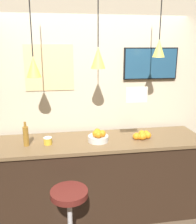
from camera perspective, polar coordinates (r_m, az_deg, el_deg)
name	(u,v)px	position (r m, az deg, el deg)	size (l,w,h in m)	color
back_wall	(93,97)	(3.36, -1.25, 3.39)	(8.00, 0.06, 2.90)	beige
service_counter	(98,177)	(3.26, 0.00, -14.69)	(2.61, 0.70, 1.01)	black
bar_stool	(70,213)	(2.68, -6.46, -21.98)	(0.41, 0.41, 0.77)	#B7B7BC
fruit_bowl	(98,137)	(2.97, 0.05, -5.68)	(0.24, 0.24, 0.16)	beige
orange_pile	(142,135)	(3.12, 10.09, -5.31)	(0.24, 0.20, 0.08)	orange
juice_bottle	(26,136)	(2.95, -16.17, -5.22)	(0.06, 0.06, 0.28)	olive
spread_jar	(48,141)	(2.96, -11.40, -6.49)	(0.10, 0.10, 0.08)	gold
pendant_lamp_left	(33,66)	(2.82, -14.53, 10.09)	(0.16, 0.16, 1.02)	black
pendant_lamp_middle	(98,57)	(2.84, 0.02, 12.41)	(0.16, 0.16, 0.93)	black
pendant_lamp_right	(159,48)	(3.03, 13.75, 14.07)	(0.14, 0.14, 0.81)	black
mounted_tv	(151,64)	(3.45, 11.93, 10.77)	(0.73, 0.04, 0.42)	black
hanging_menu_board	(137,95)	(2.71, 8.85, 3.91)	(0.24, 0.01, 0.17)	white
wall_poster	(49,68)	(3.24, -11.10, 9.86)	(0.61, 0.01, 0.58)	#DBBC84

